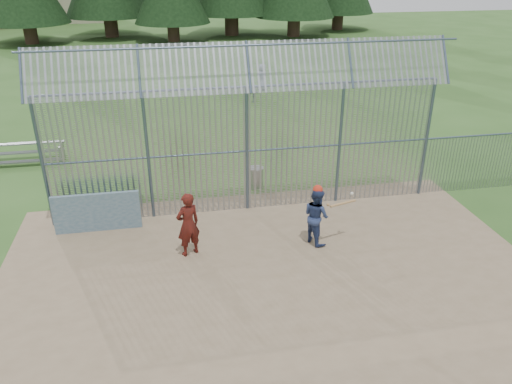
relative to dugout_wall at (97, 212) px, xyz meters
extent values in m
plane|color=#2D511E|center=(4.60, -2.90, -0.62)|extent=(120.00, 120.00, 0.00)
cube|color=#756047|center=(4.60, -3.40, -0.61)|extent=(14.00, 10.00, 0.02)
cube|color=#38566B|center=(0.00, 0.00, 0.00)|extent=(2.50, 0.12, 1.20)
imported|color=navy|center=(6.15, -1.82, 0.23)|extent=(0.90, 0.99, 1.67)
imported|color=maroon|center=(2.57, -1.81, 0.32)|extent=(0.79, 0.67, 1.84)
imported|color=slate|center=(8.16, 15.98, 0.16)|extent=(0.91, 0.87, 1.57)
imported|color=slate|center=(7.18, 13.23, -0.20)|extent=(0.50, 0.23, 0.84)
sphere|color=red|center=(6.15, -1.82, 1.05)|extent=(0.27, 0.27, 0.27)
cylinder|color=#AA7F4C|center=(6.85, -1.97, 0.64)|extent=(0.83, 0.31, 0.07)
sphere|color=#AA7F4C|center=(6.42, -1.97, 0.64)|extent=(0.09, 0.09, 0.09)
sphere|color=white|center=(7.13, -1.87, 0.86)|extent=(0.09, 0.09, 0.09)
cylinder|color=gray|center=(5.18, 2.20, -0.27)|extent=(0.52, 0.52, 0.70)
cylinder|color=#9EA0A5|center=(5.18, 2.20, 0.10)|extent=(0.56, 0.56, 0.05)
sphere|color=#9EA0A5|center=(5.18, 2.20, 0.15)|extent=(0.10, 0.10, 0.10)
cube|color=slate|center=(-3.37, 5.75, -0.42)|extent=(3.00, 0.25, 0.05)
cube|color=gray|center=(-3.37, 6.10, -0.17)|extent=(3.00, 0.25, 0.05)
cube|color=gray|center=(-3.37, 6.45, 0.08)|extent=(3.00, 0.25, 0.05)
cube|color=slate|center=(-1.97, 6.10, -0.27)|extent=(0.06, 0.90, 0.70)
cylinder|color=#47566B|center=(-1.40, 0.60, 1.38)|extent=(0.10, 0.10, 4.00)
cylinder|color=#47566B|center=(1.60, 0.60, 1.38)|extent=(0.10, 0.10, 4.00)
cylinder|color=#47566B|center=(4.60, 0.60, 1.38)|extent=(0.10, 0.10, 4.00)
cylinder|color=#47566B|center=(7.60, 0.60, 1.38)|extent=(0.10, 0.10, 4.00)
cylinder|color=#47566B|center=(10.60, 0.60, 1.38)|extent=(0.10, 0.10, 4.00)
cylinder|color=#47566B|center=(4.60, 0.60, 3.38)|extent=(12.00, 0.07, 0.07)
cylinder|color=#47566B|center=(4.60, 0.60, 1.38)|extent=(12.00, 0.06, 0.06)
cube|color=gray|center=(4.60, 0.60, 1.38)|extent=(12.00, 0.02, 4.00)
cube|color=gray|center=(4.60, 0.23, 4.03)|extent=(12.00, 0.77, 1.31)
cylinder|color=#47566B|center=(10.60, 0.60, 0.38)|extent=(0.08, 0.08, 2.00)
cylinder|color=#332319|center=(-9.40, 37.10, 0.91)|extent=(1.19, 1.19, 3.06)
cylinder|color=#332319|center=(-2.40, 40.10, 1.09)|extent=(1.33, 1.33, 3.42)
cylinder|color=#332319|center=(3.60, 36.10, 0.82)|extent=(1.12, 1.12, 2.88)
cylinder|color=#332319|center=(9.60, 39.10, 1.18)|extent=(1.40, 1.40, 3.60)
cylinder|color=#332319|center=(15.60, 37.10, 1.00)|extent=(1.26, 1.26, 3.24)
cylinder|color=#332319|center=(21.60, 41.10, 0.91)|extent=(1.19, 1.19, 3.06)
camera|label=1|loc=(2.20, -13.64, 6.87)|focal=35.00mm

